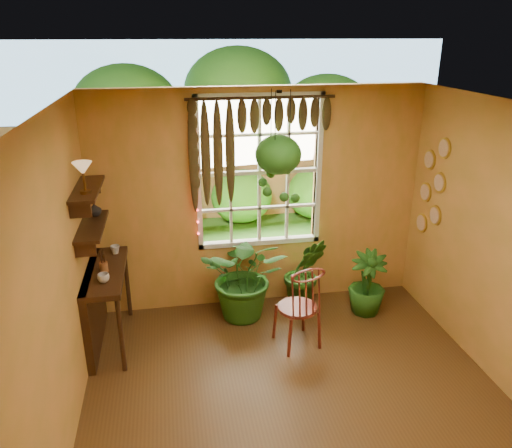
# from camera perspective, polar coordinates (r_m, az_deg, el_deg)

# --- Properties ---
(floor) EXTENTS (4.50, 4.50, 0.00)m
(floor) POSITION_cam_1_polar(r_m,az_deg,el_deg) (4.82, 5.69, -21.62)
(floor) COLOR #513417
(floor) RESTS_ON ground
(ceiling) EXTENTS (4.50, 4.50, 0.00)m
(ceiling) POSITION_cam_1_polar(r_m,az_deg,el_deg) (3.59, 7.27, 11.94)
(ceiling) COLOR white
(ceiling) RESTS_ON wall_back
(wall_back) EXTENTS (4.00, 0.00, 4.00)m
(wall_back) POSITION_cam_1_polar(r_m,az_deg,el_deg) (6.04, 0.42, 2.66)
(wall_back) COLOR #E4964D
(wall_back) RESTS_ON floor
(wall_left) EXTENTS (0.00, 4.50, 4.50)m
(wall_left) POSITION_cam_1_polar(r_m,az_deg,el_deg) (4.00, -22.71, -9.27)
(wall_left) COLOR #E4964D
(wall_left) RESTS_ON floor
(window) EXTENTS (1.52, 0.10, 1.86)m
(window) POSITION_cam_1_polar(r_m,az_deg,el_deg) (5.97, 0.38, 5.94)
(window) COLOR white
(window) RESTS_ON wall_back
(valance_vine) EXTENTS (1.70, 0.12, 1.10)m
(valance_vine) POSITION_cam_1_polar(r_m,az_deg,el_deg) (5.72, -0.23, 11.18)
(valance_vine) COLOR #35210E
(valance_vine) RESTS_ON window
(string_lights) EXTENTS (0.03, 0.03, 1.54)m
(string_lights) POSITION_cam_1_polar(r_m,az_deg,el_deg) (5.78, -6.91, 5.80)
(string_lights) COLOR #FF2633
(string_lights) RESTS_ON window
(wall_plates) EXTENTS (0.04, 0.32, 1.10)m
(wall_plates) POSITION_cam_1_polar(r_m,az_deg,el_deg) (6.24, 19.46, 3.96)
(wall_plates) COLOR #FFEFD0
(wall_plates) RESTS_ON wall_right
(counter_ledge) EXTENTS (0.40, 1.20, 0.90)m
(counter_ledge) POSITION_cam_1_polar(r_m,az_deg,el_deg) (5.74, -17.62, -8.18)
(counter_ledge) COLOR #35210E
(counter_ledge) RESTS_ON floor
(shelf_lower) EXTENTS (0.25, 0.90, 0.04)m
(shelf_lower) POSITION_cam_1_polar(r_m,az_deg,el_deg) (5.38, -18.24, -0.24)
(shelf_lower) COLOR #35210E
(shelf_lower) RESTS_ON wall_left
(shelf_upper) EXTENTS (0.25, 0.90, 0.04)m
(shelf_upper) POSITION_cam_1_polar(r_m,az_deg,el_deg) (5.26, -18.73, 3.82)
(shelf_upper) COLOR #35210E
(shelf_upper) RESTS_ON wall_left
(backyard) EXTENTS (14.00, 10.00, 12.00)m
(backyard) POSITION_cam_1_polar(r_m,az_deg,el_deg) (10.53, -3.00, 10.24)
(backyard) COLOR #2E5C1A
(backyard) RESTS_ON ground
(windsor_chair) EXTENTS (0.52, 0.54, 1.16)m
(windsor_chair) POSITION_cam_1_polar(r_m,az_deg,el_deg) (5.57, 4.88, -10.70)
(windsor_chair) COLOR maroon
(windsor_chair) RESTS_ON floor
(potted_plant_left) EXTENTS (1.20, 1.11, 1.10)m
(potted_plant_left) POSITION_cam_1_polar(r_m,az_deg,el_deg) (5.97, -1.18, -5.89)
(potted_plant_left) COLOR #1B5015
(potted_plant_left) RESTS_ON floor
(potted_plant_mid) EXTENTS (0.55, 0.46, 0.94)m
(potted_plant_mid) POSITION_cam_1_polar(r_m,az_deg,el_deg) (6.24, 5.62, -5.55)
(potted_plant_mid) COLOR #1B5015
(potted_plant_mid) RESTS_ON floor
(potted_plant_right) EXTENTS (0.54, 0.54, 0.80)m
(potted_plant_right) POSITION_cam_1_polar(r_m,az_deg,el_deg) (6.27, 12.59, -6.61)
(potted_plant_right) COLOR #1B5015
(potted_plant_right) RESTS_ON floor
(hanging_basket) EXTENTS (0.51, 0.51, 1.26)m
(hanging_basket) POSITION_cam_1_polar(r_m,az_deg,el_deg) (5.53, 2.55, 7.40)
(hanging_basket) COLOR black
(hanging_basket) RESTS_ON ceiling
(cup_a) EXTENTS (0.13, 0.13, 0.09)m
(cup_a) POSITION_cam_1_polar(r_m,az_deg,el_deg) (5.28, -17.04, -5.91)
(cup_a) COLOR silver
(cup_a) RESTS_ON counter_ledge
(cup_b) EXTENTS (0.12, 0.12, 0.10)m
(cup_b) POSITION_cam_1_polar(r_m,az_deg,el_deg) (5.90, -15.79, -2.83)
(cup_b) COLOR beige
(cup_b) RESTS_ON counter_ledge
(brush_jar) EXTENTS (0.09, 0.09, 0.32)m
(brush_jar) POSITION_cam_1_polar(r_m,az_deg,el_deg) (5.47, -17.08, -4.05)
(brush_jar) COLOR #97562B
(brush_jar) RESTS_ON counter_ledge
(shelf_vase) EXTENTS (0.17, 0.17, 0.15)m
(shelf_vase) POSITION_cam_1_polar(r_m,az_deg,el_deg) (5.60, -17.97, 1.62)
(shelf_vase) COLOR #B2AD99
(shelf_vase) RESTS_ON shelf_lower
(tiffany_lamp) EXTENTS (0.19, 0.19, 0.31)m
(tiffany_lamp) POSITION_cam_1_polar(r_m,az_deg,el_deg) (4.99, -19.20, 5.81)
(tiffany_lamp) COLOR #533517
(tiffany_lamp) RESTS_ON shelf_upper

